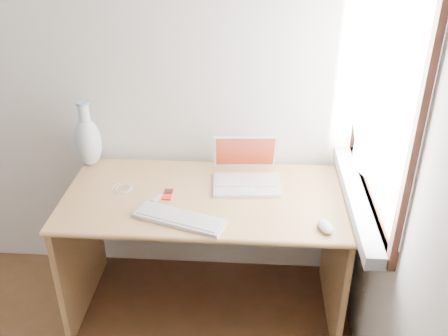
# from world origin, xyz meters

# --- Properties ---
(back_wall) EXTENTS (3.50, 0.04, 2.60)m
(back_wall) POSITION_xyz_m (0.00, 1.75, 1.30)
(back_wall) COLOR white
(back_wall) RESTS_ON floor
(window) EXTENTS (0.11, 0.99, 1.10)m
(window) POSITION_xyz_m (1.72, 1.30, 1.28)
(window) COLOR white
(window) RESTS_ON right_wall
(desk) EXTENTS (1.36, 0.68, 0.72)m
(desk) POSITION_xyz_m (0.98, 1.46, 0.51)
(desk) COLOR tan
(desk) RESTS_ON floor
(laptop) EXTENTS (0.34, 0.29, 0.22)m
(laptop) POSITION_xyz_m (1.18, 1.52, 0.77)
(laptop) COLOR white
(laptop) RESTS_ON desk
(external_keyboard) EXTENTS (0.44, 0.26, 0.02)m
(external_keyboard) POSITION_xyz_m (0.89, 1.16, 0.73)
(external_keyboard) COLOR white
(external_keyboard) RESTS_ON desk
(mouse) EXTENTS (0.09, 0.12, 0.04)m
(mouse) POSITION_xyz_m (1.53, 1.13, 0.74)
(mouse) COLOR white
(mouse) RESTS_ON desk
(ipod) EXTENTS (0.04, 0.10, 0.01)m
(ipod) POSITION_xyz_m (0.80, 1.37, 0.72)
(ipod) COLOR red
(ipod) RESTS_ON desk
(cable_coil) EXTENTS (0.13, 0.13, 0.01)m
(cable_coil) POSITION_xyz_m (0.57, 1.41, 0.72)
(cable_coil) COLOR white
(cable_coil) RESTS_ON desk
(remote) EXTENTS (0.06, 0.08, 0.01)m
(remote) POSITION_xyz_m (0.76, 1.33, 0.72)
(remote) COLOR white
(remote) RESTS_ON desk
(vase) EXTENTS (0.14, 0.14, 0.36)m
(vase) POSITION_xyz_m (0.34, 1.65, 0.87)
(vase) COLOR silver
(vase) RESTS_ON desk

